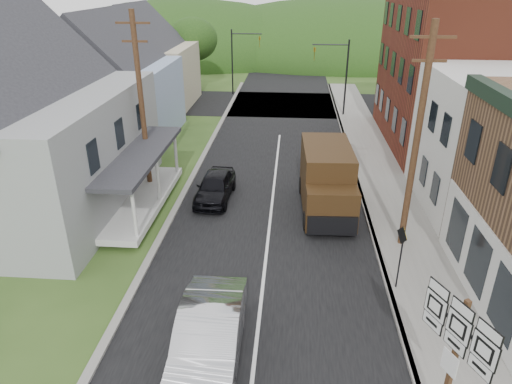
% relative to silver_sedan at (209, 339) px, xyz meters
% --- Properties ---
extents(ground, '(120.00, 120.00, 0.00)m').
position_rel_silver_sedan_xyz_m(ground, '(1.30, 3.53, -0.85)').
color(ground, '#2D4719').
rests_on(ground, ground).
extents(road, '(9.00, 90.00, 0.02)m').
position_rel_silver_sedan_xyz_m(road, '(1.30, 13.53, -0.85)').
color(road, black).
rests_on(road, ground).
extents(cross_road, '(60.00, 9.00, 0.02)m').
position_rel_silver_sedan_xyz_m(cross_road, '(1.30, 30.53, -0.85)').
color(cross_road, black).
rests_on(cross_road, ground).
extents(sidewalk_right, '(2.80, 55.00, 0.15)m').
position_rel_silver_sedan_xyz_m(sidewalk_right, '(7.20, 11.53, -0.78)').
color(sidewalk_right, slate).
rests_on(sidewalk_right, ground).
extents(curb_right, '(0.20, 55.00, 0.15)m').
position_rel_silver_sedan_xyz_m(curb_right, '(5.85, 11.53, -0.78)').
color(curb_right, slate).
rests_on(curb_right, ground).
extents(curb_left, '(0.30, 55.00, 0.12)m').
position_rel_silver_sedan_xyz_m(curb_left, '(-3.35, 11.53, -0.79)').
color(curb_left, slate).
rests_on(curb_left, ground).
extents(storefront_red, '(8.00, 12.00, 10.00)m').
position_rel_silver_sedan_xyz_m(storefront_red, '(12.60, 20.53, 4.15)').
color(storefront_red, maroon).
rests_on(storefront_red, ground).
extents(house_gray, '(10.20, 12.24, 8.35)m').
position_rel_silver_sedan_xyz_m(house_gray, '(-10.70, 9.53, 3.38)').
color(house_gray, gray).
rests_on(house_gray, ground).
extents(house_blue, '(7.14, 8.16, 7.28)m').
position_rel_silver_sedan_xyz_m(house_blue, '(-9.70, 20.53, 2.84)').
color(house_blue, '#97A8CE').
rests_on(house_blue, ground).
extents(house_cream, '(7.14, 8.16, 7.28)m').
position_rel_silver_sedan_xyz_m(house_cream, '(-10.20, 29.53, 2.84)').
color(house_cream, '#B5AC8C').
rests_on(house_cream, ground).
extents(utility_pole_right, '(1.60, 0.26, 9.00)m').
position_rel_silver_sedan_xyz_m(utility_pole_right, '(6.90, 7.03, 3.81)').
color(utility_pole_right, '#472D19').
rests_on(utility_pole_right, ground).
extents(utility_pole_left, '(1.60, 0.26, 9.00)m').
position_rel_silver_sedan_xyz_m(utility_pole_left, '(-5.20, 11.53, 3.81)').
color(utility_pole_left, '#472D19').
rests_on(utility_pole_left, ground).
extents(traffic_signal_right, '(2.87, 0.20, 6.00)m').
position_rel_silver_sedan_xyz_m(traffic_signal_right, '(5.61, 27.03, 2.91)').
color(traffic_signal_right, black).
rests_on(traffic_signal_right, ground).
extents(traffic_signal_left, '(2.87, 0.20, 6.00)m').
position_rel_silver_sedan_xyz_m(traffic_signal_left, '(-3.00, 34.03, 2.91)').
color(traffic_signal_left, black).
rests_on(traffic_signal_left, ground).
extents(tree_left_c, '(5.80, 5.80, 8.41)m').
position_rel_silver_sedan_xyz_m(tree_left_c, '(-17.70, 23.53, 5.09)').
color(tree_left_c, '#382616').
rests_on(tree_left_c, ground).
extents(tree_left_d, '(4.80, 4.80, 6.94)m').
position_rel_silver_sedan_xyz_m(tree_left_d, '(-7.70, 35.53, 4.03)').
color(tree_left_d, '#382616').
rests_on(tree_left_d, ground).
extents(forested_ridge, '(90.00, 30.00, 16.00)m').
position_rel_silver_sedan_xyz_m(forested_ridge, '(1.30, 58.53, -0.85)').
color(forested_ridge, '#183510').
rests_on(forested_ridge, ground).
extents(silver_sedan, '(1.90, 5.20, 1.70)m').
position_rel_silver_sedan_xyz_m(silver_sedan, '(0.00, 0.00, 0.00)').
color(silver_sedan, '#B9B9BE').
rests_on(silver_sedan, ground).
extents(dark_sedan, '(1.84, 4.16, 1.39)m').
position_rel_silver_sedan_xyz_m(dark_sedan, '(-1.60, 10.81, -0.15)').
color(dark_sedan, black).
rests_on(dark_sedan, ground).
extents(delivery_van, '(2.50, 5.63, 3.10)m').
position_rel_silver_sedan_xyz_m(delivery_van, '(3.90, 10.01, 0.72)').
color(delivery_van, black).
rests_on(delivery_van, ground).
extents(route_sign_cluster, '(0.97, 1.99, 3.77)m').
position_rel_silver_sedan_xyz_m(route_sign_cluster, '(6.05, -1.65, 1.74)').
color(route_sign_cluster, '#472D19').
rests_on(route_sign_cluster, sidewalk_right).
extents(warning_sign, '(0.21, 0.66, 2.49)m').
position_rel_silver_sedan_xyz_m(warning_sign, '(6.08, 3.91, 0.89)').
color(warning_sign, black).
rests_on(warning_sign, sidewalk_right).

